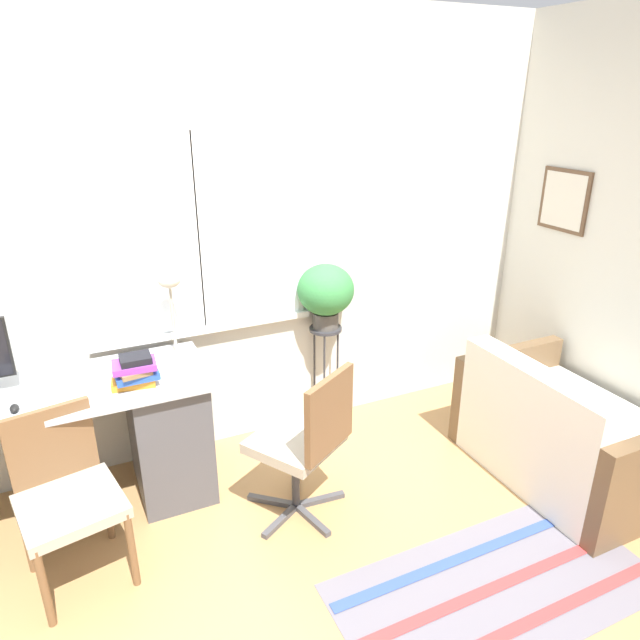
# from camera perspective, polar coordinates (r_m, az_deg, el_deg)

# --- Properties ---
(ground_plane) EXTENTS (14.00, 14.00, 0.00)m
(ground_plane) POSITION_cam_1_polar(r_m,az_deg,el_deg) (3.44, -10.82, -18.23)
(ground_plane) COLOR tan
(wall_back_with_window) EXTENTS (9.00, 0.12, 2.70)m
(wall_back_with_window) POSITION_cam_1_polar(r_m,az_deg,el_deg) (3.44, -15.31, 6.93)
(wall_back_with_window) COLOR silver
(wall_back_with_window) RESTS_ON ground_plane
(wall_right_with_picture) EXTENTS (0.08, 9.00, 2.70)m
(wall_right_with_picture) POSITION_cam_1_polar(r_m,az_deg,el_deg) (4.14, 25.05, 8.14)
(wall_right_with_picture) COLOR silver
(wall_right_with_picture) RESTS_ON ground_plane
(desk) EXTENTS (1.98, 0.62, 0.78)m
(desk) POSITION_cam_1_polar(r_m,az_deg,el_deg) (3.42, -27.63, -12.25)
(desk) COLOR #B2B7BC
(desk) RESTS_ON ground_plane
(mouse) EXTENTS (0.04, 0.07, 0.03)m
(mouse) POSITION_cam_1_polar(r_m,az_deg,el_deg) (3.10, -28.25, -7.78)
(mouse) COLOR black
(mouse) RESTS_ON desk
(desk_lamp) EXTENTS (0.13, 0.13, 0.48)m
(desk_lamp) POSITION_cam_1_polar(r_m,az_deg,el_deg) (3.30, -14.73, 2.59)
(desk_lamp) COLOR #BCB299
(desk_lamp) RESTS_ON desk
(book_stack) EXTENTS (0.24, 0.18, 0.17)m
(book_stack) POSITION_cam_1_polar(r_m,az_deg,el_deg) (3.08, -18.04, -4.89)
(book_stack) COLOR orange
(book_stack) RESTS_ON desk
(desk_chair_wooden) EXTENTS (0.51, 0.52, 0.83)m
(desk_chair_wooden) POSITION_cam_1_polar(r_m,az_deg,el_deg) (3.01, -24.04, -15.55)
(desk_chair_wooden) COLOR brown
(desk_chair_wooden) RESTS_ON ground_plane
(office_chair_swivel) EXTENTS (0.58, 0.59, 0.90)m
(office_chair_swivel) POSITION_cam_1_polar(r_m,az_deg,el_deg) (3.08, -1.46, -11.94)
(office_chair_swivel) COLOR #47474C
(office_chair_swivel) RESTS_ON ground_plane
(couch_loveseat) EXTENTS (0.84, 1.20, 0.77)m
(couch_loveseat) POSITION_cam_1_polar(r_m,az_deg,el_deg) (3.80, 23.23, -10.55)
(couch_loveseat) COLOR white
(couch_loveseat) RESTS_ON ground_plane
(plant_stand) EXTENTS (0.22, 0.22, 0.73)m
(plant_stand) POSITION_cam_1_polar(r_m,az_deg,el_deg) (3.83, 0.56, -2.44)
(plant_stand) COLOR #333338
(plant_stand) RESTS_ON ground_plane
(potted_plant) EXTENTS (0.37, 0.37, 0.43)m
(potted_plant) POSITION_cam_1_polar(r_m,az_deg,el_deg) (3.70, 0.58, 2.85)
(potted_plant) COLOR #514C47
(potted_plant) RESTS_ON plant_stand
(floor_rug_striped) EXTENTS (1.56, 0.76, 0.01)m
(floor_rug_striped) POSITION_cam_1_polar(r_m,az_deg,el_deg) (3.11, 17.20, -24.16)
(floor_rug_striped) COLOR slate
(floor_rug_striped) RESTS_ON ground_plane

